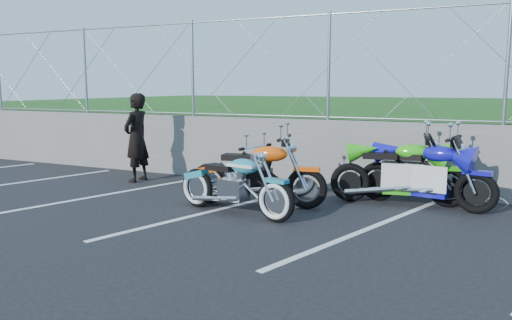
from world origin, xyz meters
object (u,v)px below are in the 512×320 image
at_px(cruiser_turquoise, 236,187).
at_px(sportbike_green, 401,175).
at_px(sportbike_blue, 427,177).
at_px(person_standing, 136,138).
at_px(naked_orange, 259,176).

relative_size(cruiser_turquoise, sportbike_green, 0.97).
height_order(sportbike_blue, person_standing, person_standing).
height_order(cruiser_turquoise, naked_orange, naked_orange).
bearing_deg(sportbike_green, cruiser_turquoise, -151.12).
height_order(sportbike_green, person_standing, person_standing).
distance_m(sportbike_green, sportbike_blue, 0.41).
xyz_separation_m(naked_orange, sportbike_blue, (2.47, 1.07, 0.01)).
relative_size(naked_orange, person_standing, 1.27).
height_order(sportbike_green, sportbike_blue, sportbike_blue).
distance_m(naked_orange, person_standing, 3.29).
relative_size(cruiser_turquoise, naked_orange, 0.94).
distance_m(cruiser_turquoise, person_standing, 3.44).
height_order(naked_orange, sportbike_blue, sportbike_blue).
xyz_separation_m(sportbike_green, person_standing, (-5.20, -0.20, 0.40)).
relative_size(naked_orange, sportbike_green, 1.03).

